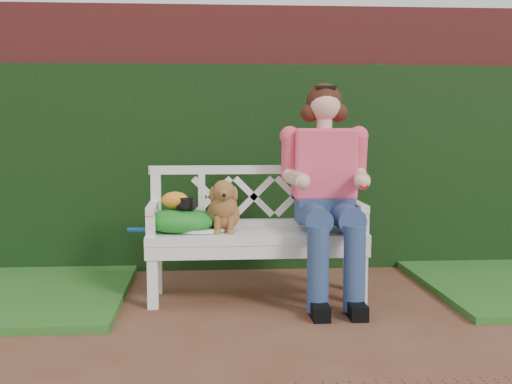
{
  "coord_description": "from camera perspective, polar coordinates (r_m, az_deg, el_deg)",
  "views": [
    {
      "loc": [
        -0.54,
        -4.03,
        1.23
      ],
      "look_at": [
        -0.18,
        0.65,
        0.75
      ],
      "focal_mm": 48.0,
      "sensor_mm": 36.0,
      "label": 1
    }
  ],
  "objects": [
    {
      "name": "ground",
      "position": [
        4.25,
        3.18,
        -10.99
      ],
      "size": [
        60.0,
        60.0,
        0.0
      ],
      "primitive_type": "plane",
      "color": "brown"
    },
    {
      "name": "tennis_racket",
      "position": [
        4.72,
        -5.13,
        -3.11
      ],
      "size": [
        0.77,
        0.53,
        0.03
      ],
      "primitive_type": null,
      "rotation": [
        0.0,
        0.0,
        -0.36
      ],
      "color": "silver",
      "rests_on": "garden_bench"
    },
    {
      "name": "brick_wall",
      "position": [
        5.96,
        0.83,
        4.59
      ],
      "size": [
        10.0,
        0.3,
        2.2
      ],
      "primitive_type": "cube",
      "color": "maroon",
      "rests_on": "ground"
    },
    {
      "name": "seated_woman",
      "position": [
        4.76,
        5.77,
        0.16
      ],
      "size": [
        0.68,
        0.88,
        1.52
      ],
      "primitive_type": null,
      "rotation": [
        0.0,
        0.0,
        -0.04
      ],
      "color": "#DD5755",
      "rests_on": "ground"
    },
    {
      "name": "dog",
      "position": [
        4.7,
        -2.74,
        -1.09
      ],
      "size": [
        0.27,
        0.35,
        0.37
      ],
      "primitive_type": null,
      "rotation": [
        0.0,
        0.0,
        -0.09
      ],
      "color": "#BC8D37",
      "rests_on": "garden_bench"
    },
    {
      "name": "ivy_hedge",
      "position": [
        5.75,
        1.03,
        2.05
      ],
      "size": [
        10.0,
        0.18,
        1.7
      ],
      "primitive_type": "cube",
      "color": "#163412",
      "rests_on": "ground"
    },
    {
      "name": "baseball_glove",
      "position": [
        4.69,
        -6.77,
        -0.67
      ],
      "size": [
        0.2,
        0.15,
        0.12
      ],
      "primitive_type": "ellipsoid",
      "rotation": [
        0.0,
        0.0,
        0.1
      ],
      "color": "orange",
      "rests_on": "green_bag"
    },
    {
      "name": "garden_bench",
      "position": [
        4.79,
        0.0,
        -6.07
      ],
      "size": [
        1.65,
        0.81,
        0.48
      ],
      "primitive_type": null,
      "rotation": [
        0.0,
        0.0,
        0.14
      ],
      "color": "white",
      "rests_on": "ground"
    },
    {
      "name": "camera_item",
      "position": [
        4.67,
        -5.84,
        -0.93
      ],
      "size": [
        0.13,
        0.11,
        0.08
      ],
      "primitive_type": "cube",
      "rotation": [
        0.0,
        0.0,
        -0.22
      ],
      "color": "black",
      "rests_on": "green_bag"
    },
    {
      "name": "green_bag",
      "position": [
        4.71,
        -6.31,
        -2.36
      ],
      "size": [
        0.54,
        0.46,
        0.16
      ],
      "primitive_type": null,
      "rotation": [
        0.0,
        0.0,
        0.2
      ],
      "color": "#256624",
      "rests_on": "garden_bench"
    }
  ]
}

